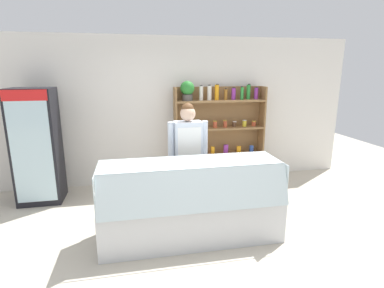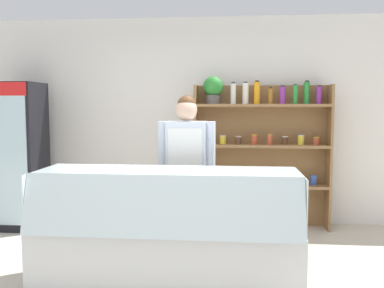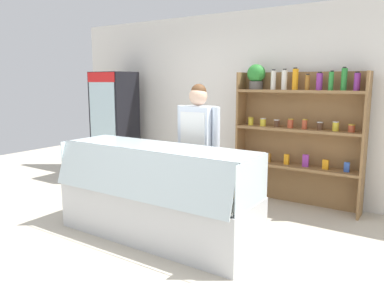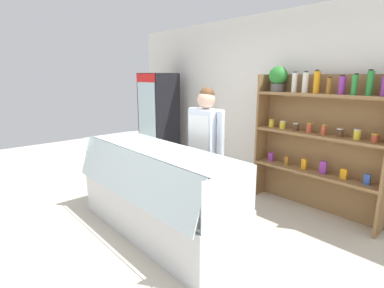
{
  "view_description": "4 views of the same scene",
  "coord_description": "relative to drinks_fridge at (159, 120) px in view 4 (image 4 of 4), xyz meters",
  "views": [
    {
      "loc": [
        -0.81,
        -3.35,
        2.1
      ],
      "look_at": [
        -0.05,
        0.46,
        1.14
      ],
      "focal_mm": 28.0,
      "sensor_mm": 36.0,
      "label": 1
    },
    {
      "loc": [
        0.42,
        -3.48,
        1.56
      ],
      "look_at": [
        0.0,
        0.81,
        1.16
      ],
      "focal_mm": 40.0,
      "sensor_mm": 36.0,
      "label": 2
    },
    {
      "loc": [
        2.32,
        -2.97,
        1.69
      ],
      "look_at": [
        -0.12,
        0.73,
        0.94
      ],
      "focal_mm": 35.0,
      "sensor_mm": 36.0,
      "label": 3
    },
    {
      "loc": [
        2.53,
        -1.76,
        1.79
      ],
      "look_at": [
        -0.14,
        0.61,
        0.97
      ],
      "focal_mm": 28.0,
      "sensor_mm": 36.0,
      "label": 4
    }
  ],
  "objects": [
    {
      "name": "back_wall",
      "position": [
        2.33,
        0.58,
        0.43
      ],
      "size": [
        6.8,
        0.1,
        2.7
      ],
      "primitive_type": "cube",
      "color": "white",
      "rests_on": "ground"
    },
    {
      "name": "deli_display_case",
      "position": [
        2.18,
        -1.59,
        -0.61
      ],
      "size": [
        2.24,
        0.79,
        1.01
      ],
      "color": "silver",
      "rests_on": "ground"
    },
    {
      "name": "ground_plane",
      "position": [
        2.33,
        -1.65,
        -0.92
      ],
      "size": [
        12.0,
        12.0,
        0.0
      ],
      "primitive_type": "plane",
      "color": "beige"
    },
    {
      "name": "drinks_fridge",
      "position": [
        0.0,
        0.0,
        0.0
      ],
      "size": [
        0.66,
        0.57,
        1.84
      ],
      "color": "black",
      "rests_on": "ground"
    },
    {
      "name": "shelving_unit",
      "position": [
        3.04,
        0.32,
        0.17
      ],
      "size": [
        1.69,
        0.29,
        1.92
      ],
      "color": "olive",
      "rests_on": "ground"
    },
    {
      "name": "shop_clerk",
      "position": [
        2.28,
        -0.9,
        0.06
      ],
      "size": [
        0.58,
        0.25,
        1.66
      ],
      "color": "#383D51",
      "rests_on": "ground"
    }
  ]
}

